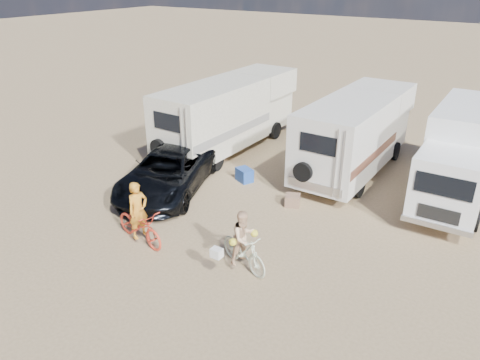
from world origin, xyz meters
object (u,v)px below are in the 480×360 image
Objects in this scene: bike_man at (140,226)px; rider_woman at (244,243)px; box_truck at (461,157)px; rider_man at (139,216)px; crate at (293,200)px; cooler at (244,175)px; dark_suv at (168,172)px; rv_main at (356,135)px; rv_left at (229,116)px; bike_woman at (244,251)px.

rider_woman reaches higher than bike_man.
box_truck is 10.57m from rider_man.
box_truck reaches higher than crate.
box_truck is 7.42m from cooler.
rv_main is at bearing 27.74° from dark_suv.
bike_man is (1.59, -2.99, -0.20)m from dark_suv.
rv_main is 4.15m from crate.
bike_man is 0.32m from rider_man.
crate is (-0.57, 3.85, -0.56)m from rider_woman.
rider_woman reaches higher than dark_suv.
rv_main is 3.81m from box_truck.
rider_woman reaches higher than crate.
rv_main reaches higher than rider_man.
dark_suv is (-4.77, -5.35, -0.73)m from rv_main.
rv_left is 9.21m from box_truck.
bike_woman is 2.83× the size of cooler.
dark_suv is at bearing -81.70° from rv_left.
rv_left is 8.97m from rider_woman.
box_truck is at bearing 1.89° from rv_left.
box_truck is 3.64× the size of bike_woman.
box_truck is (9.21, 0.24, 0.05)m from rv_left.
rider_man is 3.56× the size of crate.
rv_main is at bearing 7.26° from rv_left.
rider_man is (-6.96, -7.92, -0.70)m from box_truck.
bike_man is 1.33× the size of rider_woman.
rv_main is 0.90× the size of rv_left.
rv_left reaches higher than crate.
rider_man reaches higher than bike_man.
rider_man is at bearing -110.72° from rv_main.
box_truck is at bearing -8.24° from rider_woman.
box_truck is at bearing 9.44° from dark_suv.
rider_woman is (4.77, -2.41, 0.02)m from dark_suv.
rv_main is 4.09× the size of rider_man.
rv_main is at bearing 19.02° from rider_woman.
rider_woman is 3.93m from crate.
rv_left is 8.06m from bike_man.
cooler reaches higher than crate.
bike_man is (-3.18, -8.33, -0.93)m from rv_main.
box_truck is at bearing -31.04° from bike_man.
box_truck is at bearing -31.04° from rider_man.
rv_left is 3.72m from cooler.
bike_man is at bearing -82.45° from dark_suv.
dark_suv is 3.51× the size of rider_woman.
rv_left is 4.37× the size of bike_woman.
box_truck is at bearing -6.10° from rv_main.
rv_left is 5.99m from crate.
rv_main is at bearing 71.43° from cooler.
box_truck is 1.22× the size of dark_suv.
box_truck is 13.46× the size of crate.
rv_left is at bearing 179.95° from box_truck.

